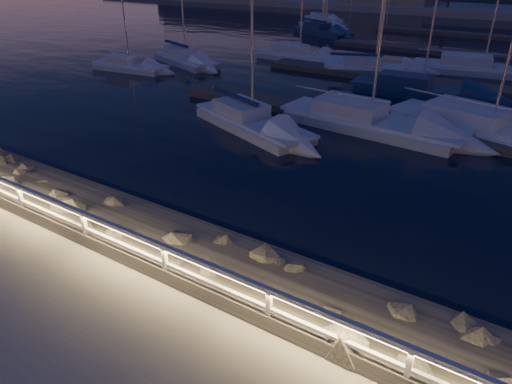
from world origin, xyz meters
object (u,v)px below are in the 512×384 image
sailboat_i (321,24)px  sailboat_j (298,55)px  sailboat_a (128,65)px  sailboat_b (250,120)px  sailboat_n (321,30)px  sailboat_e (185,58)px  guard_rail (133,241)px  sailboat_m (323,18)px  sailboat_l (479,67)px  sailboat_d (485,127)px  sailboat_g (418,88)px  sailboat_c (366,119)px  sailboat_f (372,67)px

sailboat_i → sailboat_j: 20.34m
sailboat_a → sailboat_b: size_ratio=0.83×
sailboat_n → sailboat_e: bearing=-74.1°
guard_rail → sailboat_m: size_ratio=4.13×
guard_rail → sailboat_a: bearing=137.3°
sailboat_l → sailboat_d: bearing=-90.0°
sailboat_m → sailboat_e: bearing=-62.2°
sailboat_a → sailboat_n: (4.66, 24.54, 0.04)m
sailboat_d → sailboat_i: bearing=142.6°
sailboat_b → sailboat_n: 32.42m
guard_rail → sailboat_l: sailboat_l is taller
sailboat_g → sailboat_i: size_ratio=1.41×
sailboat_c → sailboat_f: size_ratio=1.26×
sailboat_d → sailboat_i: sailboat_d is taller
sailboat_b → sailboat_m: 44.49m
guard_rail → sailboat_m: (-20.09, 53.71, -0.97)m
sailboat_c → sailboat_n: 31.56m
sailboat_f → sailboat_g: 6.31m
sailboat_c → sailboat_l: (2.70, 16.36, -0.01)m
sailboat_e → sailboat_m: sailboat_e is taller
sailboat_b → sailboat_j: size_ratio=0.99×
sailboat_f → sailboat_j: (-6.93, 1.14, 0.01)m
sailboat_b → sailboat_d: size_ratio=0.77×
sailboat_a → sailboat_l: bearing=22.8°
sailboat_e → sailboat_a: bearing=-95.8°
guard_rail → sailboat_b: size_ratio=3.35×
sailboat_e → sailboat_l: (20.88, 9.27, 0.01)m
guard_rail → sailboat_i: sailboat_i is taller
sailboat_d → sailboat_e: (-23.50, 5.06, -0.02)m
sailboat_a → sailboat_n: sailboat_n is taller
sailboat_j → sailboat_l: size_ratio=0.80×
sailboat_b → sailboat_l: 21.01m
sailboat_f → sailboat_j: size_ratio=0.95×
sailboat_e → sailboat_j: bearing=61.3°
sailboat_c → guard_rail: bearing=-87.5°
sailboat_i → guard_rail: bearing=-59.0°
sailboat_b → sailboat_g: 12.30m
sailboat_d → sailboat_j: (-16.35, 11.25, -0.03)m
sailboat_m → sailboat_j: bearing=-45.8°
sailboat_l → sailboat_m: size_ratio=1.56×
guard_rail → sailboat_d: bearing=71.2°
sailboat_f → sailboat_m: size_ratio=1.19×
sailboat_e → sailboat_i: (0.19, 25.30, -0.05)m
sailboat_a → sailboat_g: bearing=5.8°
sailboat_f → sailboat_l: sailboat_l is taller
guard_rail → sailboat_e: (-17.63, 22.36, -0.92)m
sailboat_e → sailboat_l: sailboat_l is taller
sailboat_b → sailboat_i: bearing=130.8°
sailboat_e → sailboat_n: bearing=103.2°
sailboat_c → sailboat_f: sailboat_c is taller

